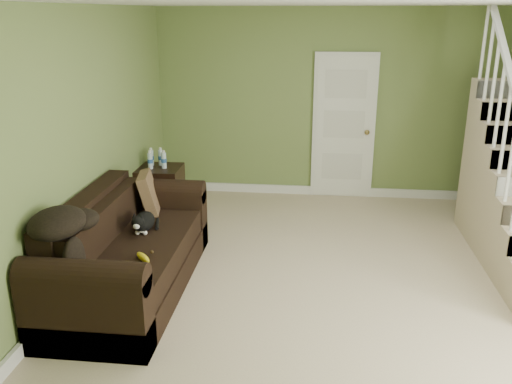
% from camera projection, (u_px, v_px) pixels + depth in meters
% --- Properties ---
extents(floor, '(5.00, 5.50, 0.01)m').
position_uv_depth(floor, '(339.00, 284.00, 5.30)').
color(floor, tan).
rests_on(floor, ground).
extents(ceiling, '(5.00, 5.50, 0.01)m').
position_uv_depth(ceiling, '(354.00, 3.00, 4.47)').
color(ceiling, white).
rests_on(ceiling, wall_back).
extents(wall_back, '(5.00, 0.04, 2.60)m').
position_uv_depth(wall_back, '(337.00, 105.00, 7.47)').
color(wall_back, olive).
rests_on(wall_back, floor).
extents(wall_front, '(5.00, 0.04, 2.60)m').
position_uv_depth(wall_front, '(374.00, 317.00, 2.29)').
color(wall_front, olive).
rests_on(wall_front, floor).
extents(wall_left, '(0.04, 5.50, 2.60)m').
position_uv_depth(wall_left, '(81.00, 147.00, 5.15)').
color(wall_left, olive).
rests_on(wall_left, floor).
extents(baseboard_back, '(5.00, 0.04, 0.12)m').
position_uv_depth(baseboard_back, '(333.00, 191.00, 7.84)').
color(baseboard_back, white).
rests_on(baseboard_back, floor).
extents(baseboard_left, '(0.04, 5.50, 0.12)m').
position_uv_depth(baseboard_left, '(96.00, 265.00, 5.54)').
color(baseboard_left, white).
rests_on(baseboard_left, floor).
extents(door, '(0.86, 0.12, 2.02)m').
position_uv_depth(door, '(344.00, 127.00, 7.52)').
color(door, white).
rests_on(door, floor).
extents(sofa, '(1.00, 2.31, 0.91)m').
position_uv_depth(sofa, '(126.00, 255.00, 5.10)').
color(sofa, black).
rests_on(sofa, floor).
extents(side_table, '(0.55, 0.55, 0.88)m').
position_uv_depth(side_table, '(160.00, 191.00, 6.96)').
color(side_table, black).
rests_on(side_table, floor).
extents(cat, '(0.24, 0.50, 0.25)m').
position_uv_depth(cat, '(143.00, 222.00, 5.24)').
color(cat, black).
rests_on(cat, sofa).
extents(banana, '(0.19, 0.20, 0.06)m').
position_uv_depth(banana, '(143.00, 257.00, 4.64)').
color(banana, gold).
rests_on(banana, sofa).
extents(throw_pillow, '(0.29, 0.46, 0.44)m').
position_uv_depth(throw_pillow, '(149.00, 193.00, 5.76)').
color(throw_pillow, '#442F1B').
rests_on(throw_pillow, sofa).
extents(throw_blanket, '(0.44, 0.57, 0.23)m').
position_uv_depth(throw_blanket, '(57.00, 223.00, 4.27)').
color(throw_blanket, black).
rests_on(throw_blanket, sofa).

